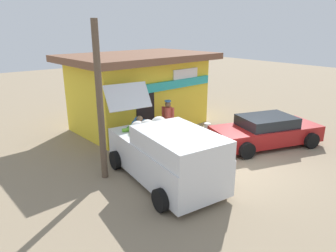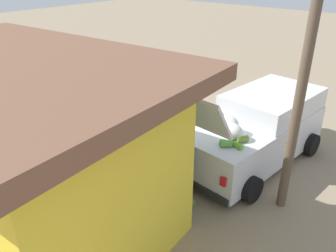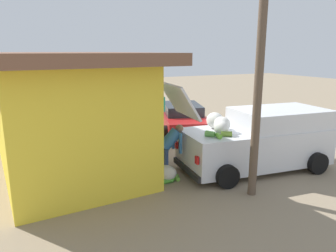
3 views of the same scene
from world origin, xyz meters
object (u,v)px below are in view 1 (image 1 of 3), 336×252
(paint_bucket, at_px, (207,128))
(delivery_van, at_px, (166,154))
(vendor_standing, at_px, (168,118))
(parked_sedan, at_px, (266,131))
(storefront_bar, at_px, (140,90))
(unloaded_banana_pile, at_px, (125,145))
(customer_bending, at_px, (136,128))

(paint_bucket, bearing_deg, delivery_van, -149.76)
(paint_bucket, bearing_deg, vendor_standing, 176.35)
(parked_sedan, bearing_deg, vendor_standing, 136.52)
(storefront_bar, xyz_separation_m, unloaded_banana_pile, (-2.15, -2.22, -1.57))
(delivery_van, relative_size, vendor_standing, 2.86)
(paint_bucket, bearing_deg, unloaded_banana_pile, 173.51)
(customer_bending, distance_m, paint_bucket, 3.78)
(delivery_van, bearing_deg, unloaded_banana_pile, 84.48)
(customer_bending, bearing_deg, vendor_standing, -0.72)
(customer_bending, height_order, unloaded_banana_pile, customer_bending)
(delivery_van, xyz_separation_m, paint_bucket, (4.32, 2.52, -0.69))
(delivery_van, bearing_deg, storefront_bar, 64.85)
(unloaded_banana_pile, bearing_deg, vendor_standing, -9.77)
(delivery_van, bearing_deg, parked_sedan, -0.87)
(vendor_standing, relative_size, paint_bucket, 4.29)
(vendor_standing, xyz_separation_m, customer_bending, (-1.54, 0.02, -0.13))
(parked_sedan, bearing_deg, customer_bending, 148.13)
(parked_sedan, xyz_separation_m, vendor_standing, (-2.88, 2.73, 0.44))
(storefront_bar, height_order, paint_bucket, storefront_bar)
(paint_bucket, bearing_deg, parked_sedan, -74.72)
(storefront_bar, distance_m, customer_bending, 3.24)
(vendor_standing, relative_size, unloaded_banana_pile, 1.99)
(storefront_bar, xyz_separation_m, parked_sedan, (2.59, -5.27, -1.19))
(paint_bucket, bearing_deg, customer_bending, 177.57)
(unloaded_banana_pile, bearing_deg, delivery_van, -95.52)
(vendor_standing, distance_m, unloaded_banana_pile, 2.06)
(unloaded_banana_pile, distance_m, paint_bucket, 4.06)
(storefront_bar, height_order, customer_bending, storefront_bar)
(storefront_bar, relative_size, unloaded_banana_pile, 7.96)
(delivery_van, relative_size, parked_sedan, 1.08)
(customer_bending, xyz_separation_m, unloaded_banana_pile, (-0.31, 0.30, -0.69))
(storefront_bar, distance_m, paint_bucket, 3.63)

